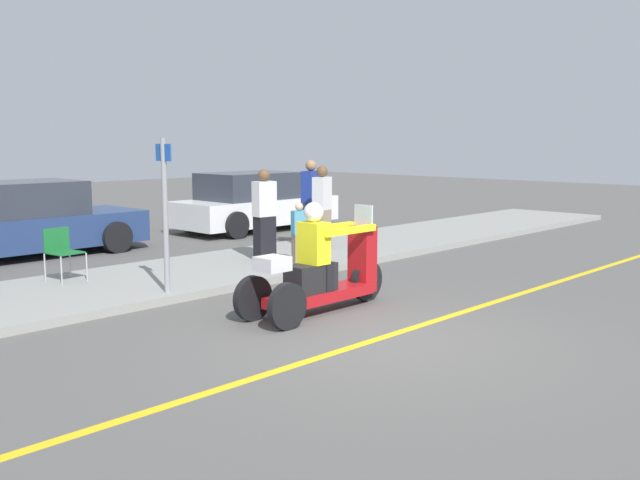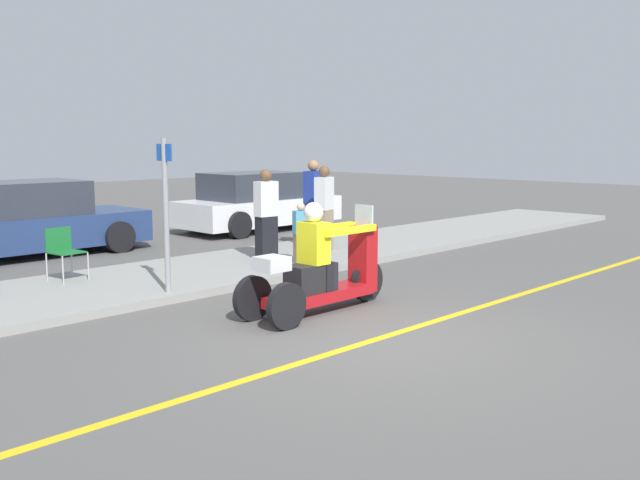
% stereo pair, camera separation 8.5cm
% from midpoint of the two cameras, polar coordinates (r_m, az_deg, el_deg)
% --- Properties ---
extents(ground_plane, '(60.00, 60.00, 0.00)m').
position_cam_midpoint_polar(ground_plane, '(8.41, 4.97, -7.88)').
color(ground_plane, '#565451').
extents(lane_stripe, '(24.00, 0.12, 0.01)m').
position_cam_midpoint_polar(lane_stripe, '(8.74, 6.81, -7.27)').
color(lane_stripe, gold).
rests_on(lane_stripe, ground).
extents(sidewalk_strip, '(28.00, 2.80, 0.12)m').
position_cam_midpoint_polar(sidewalk_strip, '(11.78, -12.59, -3.10)').
color(sidewalk_strip, gray).
rests_on(sidewalk_strip, ground).
extents(motorcycle_trike, '(2.46, 0.74, 1.49)m').
position_cam_midpoint_polar(motorcycle_trike, '(9.51, 0.29, -2.68)').
color(motorcycle_trike, black).
rests_on(motorcycle_trike, ground).
extents(spectator_by_tree, '(0.29, 0.23, 1.08)m').
position_cam_midpoint_polar(spectator_by_tree, '(12.53, -1.35, 0.46)').
color(spectator_by_tree, gray).
rests_on(spectator_by_tree, sidewalk_strip).
extents(spectator_end_of_line, '(0.45, 0.34, 1.67)m').
position_cam_midpoint_polar(spectator_end_of_line, '(14.00, 0.51, 2.43)').
color(spectator_end_of_line, gray).
rests_on(spectator_end_of_line, sidewalk_strip).
extents(spectator_near_curb, '(0.46, 0.34, 1.75)m').
position_cam_midpoint_polar(spectator_near_curb, '(14.93, -0.37, 2.95)').
color(spectator_near_curb, '#515156').
rests_on(spectator_near_curb, sidewalk_strip).
extents(spectator_with_child, '(0.41, 0.27, 1.65)m').
position_cam_midpoint_polar(spectator_with_child, '(12.93, -4.13, 1.89)').
color(spectator_with_child, black).
rests_on(spectator_with_child, sidewalk_strip).
extents(folding_chair_curbside, '(0.51, 0.51, 0.82)m').
position_cam_midpoint_polar(folding_chair_curbside, '(11.75, -19.68, -0.62)').
color(folding_chair_curbside, '#A5A8AD').
rests_on(folding_chair_curbside, sidewalk_strip).
extents(parked_car_lot_center, '(4.53, 1.98, 1.48)m').
position_cam_midpoint_polar(parked_car_lot_center, '(15.15, -22.41, 1.40)').
color(parked_car_lot_center, navy).
rests_on(parked_car_lot_center, ground).
extents(parked_car_lot_right, '(4.27, 1.97, 1.47)m').
position_cam_midpoint_polar(parked_car_lot_right, '(18.11, -4.92, 2.97)').
color(parked_car_lot_right, silver).
rests_on(parked_car_lot_right, ground).
extents(street_sign, '(0.08, 0.36, 2.20)m').
position_cam_midpoint_polar(street_sign, '(10.33, -12.00, 2.42)').
color(street_sign, gray).
rests_on(street_sign, sidewalk_strip).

